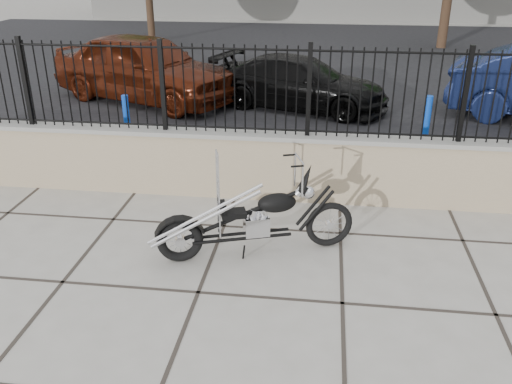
{
  "coord_description": "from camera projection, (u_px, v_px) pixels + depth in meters",
  "views": [
    {
      "loc": [
        1.21,
        -4.63,
        3.3
      ],
      "look_at": [
        0.46,
        1.17,
        0.66
      ],
      "focal_mm": 38.0,
      "sensor_mm": 36.0,
      "label": 1
    }
  ],
  "objects": [
    {
      "name": "retaining_wall",
      "position": [
        236.0,
        164.0,
        7.75
      ],
      "size": [
        14.0,
        0.36,
        0.96
      ],
      "primitive_type": "cube",
      "color": "gray",
      "rests_on": "ground_plane"
    },
    {
      "name": "bollard_b",
      "position": [
        426.0,
        124.0,
        9.42
      ],
      "size": [
        0.13,
        0.13,
        1.01
      ],
      "primitive_type": "cylinder",
      "rotation": [
        0.0,
        0.0,
        0.12
      ],
      "color": "blue",
      "rests_on": "ground_plane"
    },
    {
      "name": "car_red",
      "position": [
        145.0,
        67.0,
        12.54
      ],
      "size": [
        4.96,
        3.54,
        1.57
      ],
      "primitive_type": "imported",
      "rotation": [
        0.0,
        0.0,
        1.16
      ],
      "color": "#4A180A",
      "rests_on": "parking_lot"
    },
    {
      "name": "chopper_motorcycle",
      "position": [
        253.0,
        203.0,
        6.14
      ],
      "size": [
        2.22,
        1.08,
        1.33
      ],
      "primitive_type": null,
      "rotation": [
        0.0,
        0.0,
        0.32
      ],
      "color": "black",
      "rests_on": "ground_plane"
    },
    {
      "name": "ground_plane",
      "position": [
        198.0,
        293.0,
        5.68
      ],
      "size": [
        90.0,
        90.0,
        0.0
      ],
      "primitive_type": "plane",
      "color": "#99968E",
      "rests_on": "ground"
    },
    {
      "name": "iron_fence",
      "position": [
        235.0,
        90.0,
        7.3
      ],
      "size": [
        14.0,
        0.08,
        1.2
      ],
      "primitive_type": "cube",
      "color": "black",
      "rests_on": "retaining_wall"
    },
    {
      "name": "bollard_a",
      "position": [
        127.0,
        122.0,
        9.63
      ],
      "size": [
        0.12,
        0.12,
        0.96
      ],
      "primitive_type": "cylinder",
      "rotation": [
        0.0,
        0.0,
        -0.02
      ],
      "color": "#0C1DBD",
      "rests_on": "ground_plane"
    },
    {
      "name": "car_black",
      "position": [
        300.0,
        83.0,
        12.01
      ],
      "size": [
        4.22,
        2.72,
        1.14
      ],
      "primitive_type": "imported",
      "rotation": [
        0.0,
        0.0,
        1.26
      ],
      "color": "black",
      "rests_on": "parking_lot"
    },
    {
      "name": "parking_lot",
      "position": [
        288.0,
        64.0,
        16.99
      ],
      "size": [
        30.0,
        30.0,
        0.0
      ],
      "primitive_type": "plane",
      "color": "black",
      "rests_on": "ground"
    }
  ]
}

